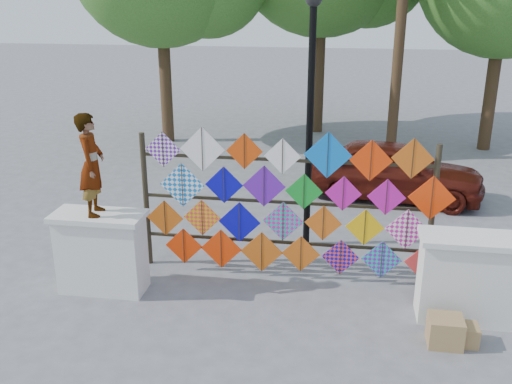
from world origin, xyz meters
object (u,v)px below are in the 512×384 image
kite_rack (289,206)px  lamppost (311,99)px  vendor_woman (91,165)px  sedan (394,170)px

kite_rack → lamppost: lamppost is taller
kite_rack → vendor_woman: vendor_woman is taller
lamppost → kite_rack: bearing=-99.6°
kite_rack → vendor_woman: size_ratio=3.24×
vendor_woman → kite_rack: bearing=-82.6°
sedan → lamppost: bearing=155.2°
kite_rack → vendor_woman: (-2.81, -0.93, 0.83)m
vendor_woman → lamppost: (3.02, 2.20, 0.64)m
sedan → lamppost: (-1.74, -2.77, 2.03)m
vendor_woman → sedan: (4.76, 4.97, -1.39)m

